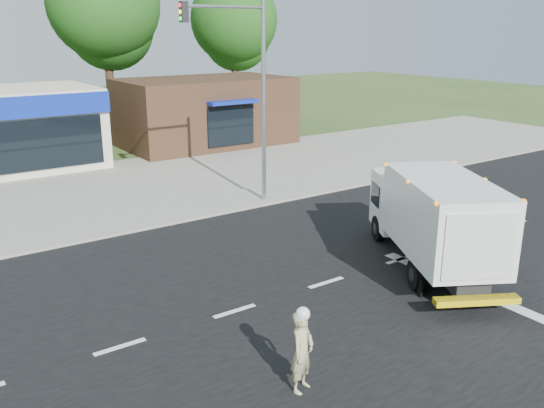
# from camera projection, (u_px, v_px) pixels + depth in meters

# --- Properties ---
(ground) EXTENTS (120.00, 120.00, 0.00)m
(ground) POSITION_uv_depth(u_px,v_px,m) (326.00, 283.00, 16.16)
(ground) COLOR #385123
(ground) RESTS_ON ground
(road_asphalt) EXTENTS (60.00, 14.00, 0.02)m
(road_asphalt) POSITION_uv_depth(u_px,v_px,m) (326.00, 283.00, 16.16)
(road_asphalt) COLOR black
(road_asphalt) RESTS_ON ground
(sidewalk) EXTENTS (60.00, 2.40, 0.12)m
(sidewalk) POSITION_uv_depth(u_px,v_px,m) (192.00, 209.00, 22.60)
(sidewalk) COLOR gray
(sidewalk) RESTS_ON ground
(parking_apron) EXTENTS (60.00, 9.00, 0.02)m
(parking_apron) POSITION_uv_depth(u_px,v_px,m) (136.00, 180.00, 27.18)
(parking_apron) COLOR gray
(parking_apron) RESTS_ON ground
(lane_markings) EXTENTS (55.20, 7.00, 0.01)m
(lane_markings) POSITION_uv_depth(u_px,v_px,m) (395.00, 288.00, 15.83)
(lane_markings) COLOR silver
(lane_markings) RESTS_ON road_asphalt
(ems_box_truck) EXTENTS (4.96, 6.77, 2.93)m
(ems_box_truck) POSITION_uv_depth(u_px,v_px,m) (433.00, 214.00, 16.67)
(ems_box_truck) COLOR black
(ems_box_truck) RESTS_ON ground
(emergency_worker) EXTENTS (0.73, 0.63, 1.81)m
(emergency_worker) POSITION_uv_depth(u_px,v_px,m) (302.00, 350.00, 11.14)
(emergency_worker) COLOR tan
(emergency_worker) RESTS_ON ground
(brown_storefront) EXTENTS (10.00, 6.70, 4.00)m
(brown_storefront) POSITION_uv_depth(u_px,v_px,m) (205.00, 111.00, 35.10)
(brown_storefront) COLOR #382316
(brown_storefront) RESTS_ON ground
(traffic_signal_pole) EXTENTS (3.51, 0.25, 8.00)m
(traffic_signal_pole) POSITION_uv_depth(u_px,v_px,m) (249.00, 81.00, 21.98)
(traffic_signal_pole) COLOR gray
(traffic_signal_pole) RESTS_ON ground
(background_trees) EXTENTS (36.77, 7.39, 12.10)m
(background_trees) POSITION_uv_depth(u_px,v_px,m) (28.00, 20.00, 35.70)
(background_trees) COLOR #332114
(background_trees) RESTS_ON ground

